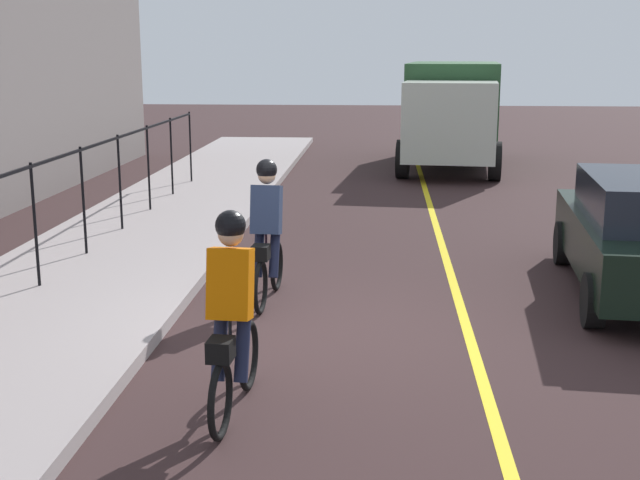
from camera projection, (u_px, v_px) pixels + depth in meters
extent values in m
plane|color=#352323|center=(327.00, 328.00, 9.71)|extent=(80.00, 80.00, 0.00)
cube|color=yellow|center=(468.00, 331.00, 9.59)|extent=(36.00, 0.12, 0.01)
cube|color=#9C918F|center=(40.00, 315.00, 9.93)|extent=(40.00, 3.20, 0.15)
cylinder|color=black|center=(35.00, 225.00, 10.74)|extent=(0.04, 0.04, 1.60)
cylinder|color=black|center=(83.00, 201.00, 12.47)|extent=(0.04, 0.04, 1.60)
cylinder|color=black|center=(120.00, 182.00, 14.20)|extent=(0.04, 0.04, 1.60)
cylinder|color=black|center=(148.00, 168.00, 15.93)|extent=(0.04, 0.04, 1.60)
cylinder|color=black|center=(171.00, 156.00, 17.66)|extent=(0.04, 0.04, 1.60)
cylinder|color=black|center=(190.00, 147.00, 19.39)|extent=(0.04, 0.04, 1.60)
cube|color=black|center=(31.00, 166.00, 10.58)|extent=(17.78, 0.04, 0.04)
torus|color=black|center=(277.00, 266.00, 11.19)|extent=(0.66, 0.10, 0.66)
torus|color=black|center=(260.00, 287.00, 10.18)|extent=(0.66, 0.10, 0.66)
cube|color=black|center=(269.00, 257.00, 10.63)|extent=(0.93, 0.10, 0.24)
cylinder|color=black|center=(266.00, 248.00, 10.45)|extent=(0.03, 0.03, 0.35)
cube|color=#25314F|center=(266.00, 210.00, 10.39)|extent=(0.36, 0.38, 0.63)
sphere|color=tan|center=(267.00, 175.00, 10.35)|extent=(0.22, 0.22, 0.22)
sphere|color=black|center=(267.00, 170.00, 10.33)|extent=(0.26, 0.26, 0.26)
cylinder|color=#191E38|center=(259.00, 251.00, 10.50)|extent=(0.34, 0.14, 0.65)
cylinder|color=#191E38|center=(275.00, 252.00, 10.48)|extent=(0.34, 0.14, 0.65)
cube|color=black|center=(261.00, 253.00, 10.13)|extent=(0.25, 0.22, 0.18)
torus|color=black|center=(249.00, 355.00, 7.91)|extent=(0.66, 0.10, 0.66)
torus|color=black|center=(220.00, 400.00, 6.90)|extent=(0.66, 0.10, 0.66)
cube|color=black|center=(235.00, 349.00, 7.35)|extent=(0.93, 0.10, 0.24)
cylinder|color=black|center=(230.00, 339.00, 7.17)|extent=(0.03, 0.03, 0.35)
cube|color=#D76501|center=(230.00, 283.00, 7.11)|extent=(0.36, 0.38, 0.63)
sphere|color=tan|center=(231.00, 234.00, 7.07)|extent=(0.22, 0.22, 0.22)
sphere|color=black|center=(230.00, 225.00, 7.05)|extent=(0.26, 0.26, 0.26)
cylinder|color=#191E38|center=(220.00, 343.00, 7.22)|extent=(0.34, 0.14, 0.65)
cylinder|color=#191E38|center=(243.00, 344.00, 7.20)|extent=(0.34, 0.14, 0.65)
cube|color=black|center=(221.00, 350.00, 6.85)|extent=(0.25, 0.22, 0.18)
cylinder|color=black|center=(563.00, 243.00, 12.56)|extent=(0.66, 0.28, 0.64)
cylinder|color=black|center=(593.00, 301.00, 9.68)|extent=(0.66, 0.28, 0.64)
cube|color=#27502B|center=(453.00, 104.00, 23.62)|extent=(4.98, 2.87, 2.30)
cube|color=beige|center=(450.00, 122.00, 20.38)|extent=(2.04, 2.38, 1.90)
cylinder|color=black|center=(495.00, 161.00, 20.53)|extent=(0.99, 0.40, 0.96)
cylinder|color=black|center=(403.00, 159.00, 20.91)|extent=(0.99, 0.40, 0.96)
cylinder|color=black|center=(491.00, 142.00, 24.70)|extent=(0.99, 0.40, 0.96)
cylinder|color=black|center=(414.00, 141.00, 25.08)|extent=(0.99, 0.40, 0.96)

